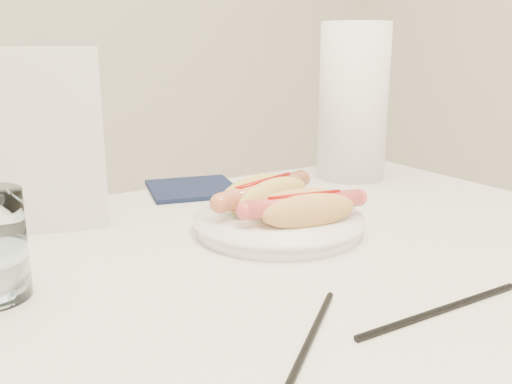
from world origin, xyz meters
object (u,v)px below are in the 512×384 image
hotdog_right (304,209)px  napkin_box (34,139)px  paper_towel_roll (353,102)px  table (232,313)px  plate (279,226)px  hotdog_left (264,195)px

hotdog_right → napkin_box: bearing=148.9°
hotdog_right → paper_towel_roll: size_ratio=0.58×
table → plate: 0.16m
hotdog_left → paper_towel_roll: size_ratio=0.63×
napkin_box → paper_towel_roll: bearing=13.8°
hotdog_left → hotdog_right: (0.01, -0.08, -0.00)m
hotdog_left → napkin_box: 0.34m
plate → hotdog_right: size_ratio=1.34×
table → hotdog_left: (0.12, 0.12, 0.10)m
table → paper_towel_roll: (0.43, 0.28, 0.21)m
plate → hotdog_left: size_ratio=1.24×
hotdog_right → paper_towel_roll: (0.29, 0.24, 0.11)m
hotdog_left → napkin_box: (-0.28, 0.17, 0.08)m
hotdog_right → paper_towel_roll: paper_towel_roll is taller
hotdog_left → paper_towel_roll: 0.36m
hotdog_left → hotdog_right: hotdog_left is taller
napkin_box → table: bearing=-47.4°
hotdog_left → paper_towel_roll: (0.30, 0.16, 0.10)m
table → hotdog_left: 0.20m
hotdog_right → table: bearing=-153.5°
table → plate: plate is taller
paper_towel_roll → table: bearing=-146.7°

